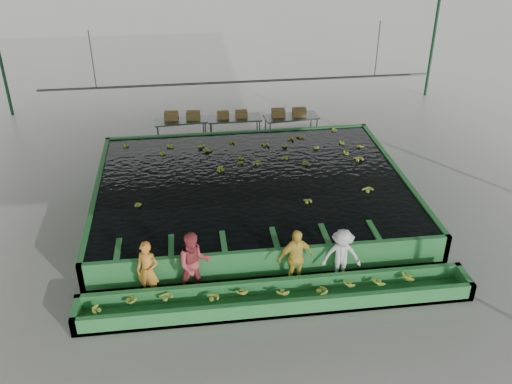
{
  "coord_description": "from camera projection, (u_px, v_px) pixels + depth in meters",
  "views": [
    {
      "loc": [
        -2.0,
        -14.56,
        9.61
      ],
      "look_at": [
        0.0,
        0.5,
        1.0
      ],
      "focal_mm": 40.0,
      "sensor_mm": 36.0,
      "label": 1
    }
  ],
  "objects": [
    {
      "name": "rail_hanger_right",
      "position": [
        377.0,
        49.0,
        20.44
      ],
      "size": [
        0.04,
        0.04,
        2.0
      ],
      "primitive_type": "cylinder",
      "color": "#59605B",
      "rests_on": "shed_roof"
    },
    {
      "name": "rail_hanger_left",
      "position": [
        92.0,
        60.0,
        19.29
      ],
      "size": [
        0.04,
        0.04,
        2.0
      ],
      "primitive_type": "cylinder",
      "color": "#59605B",
      "rests_on": "shed_roof"
    },
    {
      "name": "cableway_rail",
      "position": [
        239.0,
        82.0,
        20.36
      ],
      "size": [
        0.08,
        0.08,
        14.0
      ],
      "primitive_type": "cylinder",
      "color": "#59605B",
      "rests_on": "shed_roof"
    },
    {
      "name": "flotation_tank",
      "position": [
        252.0,
        192.0,
        18.6
      ],
      "size": [
        10.0,
        8.0,
        0.9
      ],
      "primitive_type": null,
      "color": "#297A37",
      "rests_on": "ground"
    },
    {
      "name": "worker_d",
      "position": [
        342.0,
        256.0,
        14.93
      ],
      "size": [
        1.1,
        0.74,
        1.58
      ],
      "primitive_type": "imported",
      "rotation": [
        0.0,
        0.0,
        -0.16
      ],
      "color": "silver",
      "rests_on": "ground"
    },
    {
      "name": "box_stack_left",
      "position": [
        183.0,
        119.0,
        22.7
      ],
      "size": [
        1.44,
        0.52,
        0.3
      ],
      "primitive_type": null,
      "rotation": [
        0.0,
        0.0,
        -0.1
      ],
      "color": "olive",
      "rests_on": "packing_table_left"
    },
    {
      "name": "packing_table_left",
      "position": [
        181.0,
        131.0,
        22.85
      ],
      "size": [
        2.13,
        0.99,
        0.95
      ],
      "primitive_type": null,
      "rotation": [
        0.0,
        0.0,
        0.08
      ],
      "color": "#59605B",
      "rests_on": "ground"
    },
    {
      "name": "ground",
      "position": [
        258.0,
        228.0,
        17.52
      ],
      "size": [
        80.0,
        80.0,
        0.0
      ],
      "primitive_type": "plane",
      "color": "gray",
      "rests_on": "ground"
    },
    {
      "name": "worker_c",
      "position": [
        296.0,
        258.0,
        14.76
      ],
      "size": [
        1.05,
        0.62,
        1.68
      ],
      "primitive_type": "imported",
      "rotation": [
        0.0,
        0.0,
        0.23
      ],
      "color": "#F6D34B",
      "rests_on": "ground"
    },
    {
      "name": "tank_water",
      "position": [
        252.0,
        181.0,
        18.4
      ],
      "size": [
        9.7,
        7.7,
        0.0
      ],
      "primitive_type": "cube",
      "color": "black",
      "rests_on": "flotation_tank"
    },
    {
      "name": "shed_roof",
      "position": [
        258.0,
        70.0,
        15.06
      ],
      "size": [
        20.0,
        22.0,
        0.04
      ],
      "primitive_type": "cube",
      "color": "gray",
      "rests_on": "shed_posts"
    },
    {
      "name": "box_stack_mid",
      "position": [
        232.0,
        117.0,
        22.78
      ],
      "size": [
        1.21,
        0.37,
        0.26
      ],
      "primitive_type": null,
      "rotation": [
        0.0,
        0.0,
        0.03
      ],
      "color": "olive",
      "rests_on": "packing_table_mid"
    },
    {
      "name": "floating_bananas",
      "position": [
        249.0,
        170.0,
        19.09
      ],
      "size": [
        8.16,
        5.57,
        0.11
      ],
      "primitive_type": null,
      "color": "#88A42F",
      "rests_on": "tank_water"
    },
    {
      "name": "packing_table_right",
      "position": [
        291.0,
        127.0,
        23.12
      ],
      "size": [
        2.23,
        1.05,
        0.98
      ],
      "primitive_type": null,
      "rotation": [
        0.0,
        0.0,
        0.09
      ],
      "color": "#59605B",
      "rests_on": "ground"
    },
    {
      "name": "worker_a",
      "position": [
        148.0,
        271.0,
        14.34
      ],
      "size": [
        0.7,
        0.59,
        1.63
      ],
      "primitive_type": "imported",
      "rotation": [
        0.0,
        0.0,
        -0.39
      ],
      "color": "orange",
      "rests_on": "ground"
    },
    {
      "name": "box_stack_right",
      "position": [
        289.0,
        116.0,
        22.91
      ],
      "size": [
        1.4,
        0.43,
        0.3
      ],
      "primitive_type": null,
      "rotation": [
        0.0,
        0.0,
        -0.04
      ],
      "color": "olive",
      "rests_on": "packing_table_right"
    },
    {
      "name": "worker_b",
      "position": [
        194.0,
        264.0,
        14.43
      ],
      "size": [
        0.98,
        0.83,
        1.81
      ],
      "primitive_type": "imported",
      "rotation": [
        0.0,
        0.0,
        0.17
      ],
      "color": "#BC4148",
      "rests_on": "ground"
    },
    {
      "name": "sorting_trough",
      "position": [
        278.0,
        298.0,
        14.3
      ],
      "size": [
        10.0,
        1.0,
        0.5
      ],
      "primitive_type": null,
      "color": "#297A37",
      "rests_on": "ground"
    },
    {
      "name": "trough_bananas",
      "position": [
        278.0,
        293.0,
        14.22
      ],
      "size": [
        8.3,
        0.55,
        0.11
      ],
      "primitive_type": null,
      "color": "#88A42F",
      "rests_on": "sorting_trough"
    },
    {
      "name": "shed_posts",
      "position": [
        258.0,
        155.0,
        16.29
      ],
      "size": [
        20.0,
        22.0,
        5.0
      ],
      "primitive_type": null,
      "color": "#153A1F",
      "rests_on": "ground"
    },
    {
      "name": "packing_table_mid",
      "position": [
        235.0,
        129.0,
        23.01
      ],
      "size": [
        2.14,
        0.85,
        0.97
      ],
      "primitive_type": null,
      "rotation": [
        0.0,
        0.0,
        0.0
      ],
      "color": "#59605B",
      "rests_on": "ground"
    }
  ]
}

